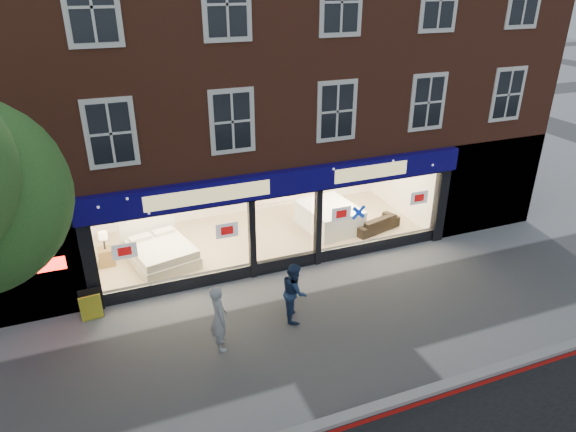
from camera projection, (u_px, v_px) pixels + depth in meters
ground at (328, 326)px, 13.25m from camera, size 120.00×120.00×0.00m
kerb_line at (392, 413)px, 10.64m from camera, size 60.00×0.10×0.01m
kerb_stone at (388, 404)px, 10.79m from camera, size 60.00×0.25×0.12m
showroom_floor at (263, 237)px, 17.65m from camera, size 11.00×4.50×0.10m
building at (241, 29)px, 16.23m from camera, size 19.00×8.26×10.30m
display_bed at (160, 251)px, 15.92m from camera, size 2.24×2.52×1.23m
bedside_table at (106, 257)px, 15.77m from camera, size 0.47×0.47×0.55m
mattress_stack at (329, 217)px, 18.02m from camera, size 1.91×2.31×0.84m
sofa at (375, 223)px, 17.93m from camera, size 1.94×1.16×0.53m
a_board at (91, 306)px, 13.35m from camera, size 0.58×0.39×0.85m
pedestrian_grey at (219, 318)px, 12.15m from camera, size 0.42×0.64×1.73m
pedestrian_blue at (294, 291)px, 13.26m from camera, size 0.79×0.91×1.62m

